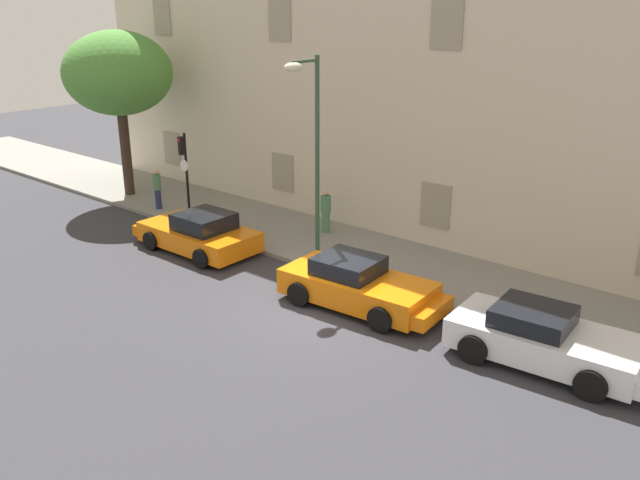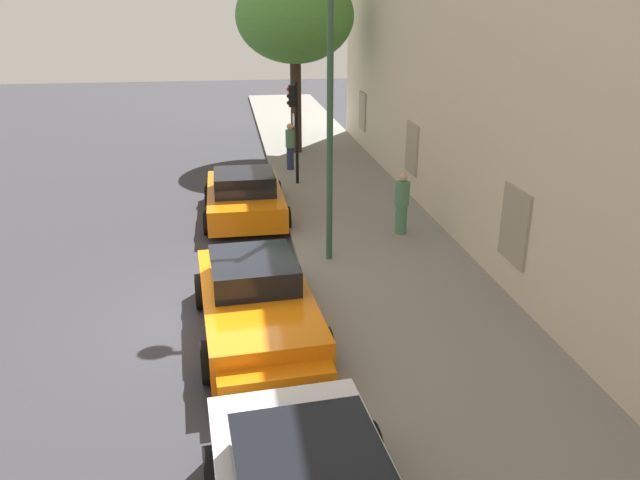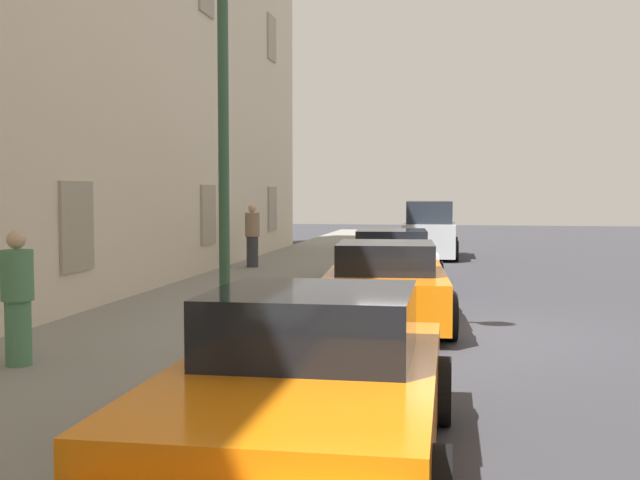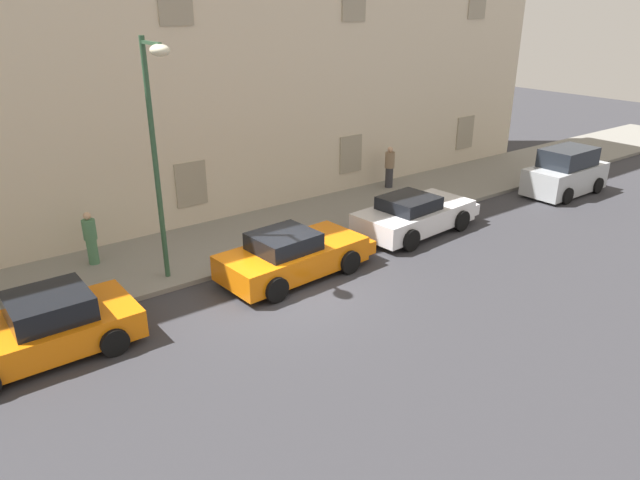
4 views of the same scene
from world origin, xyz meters
name	(u,v)px [view 2 (image 2 of 4)]	position (x,y,z in m)	size (l,w,h in m)	color
ground_plane	(217,320)	(0.00, 0.00, 0.00)	(80.00, 80.00, 0.00)	#333338
sidewalk	(412,303)	(0.00, 3.85, 0.07)	(60.00, 4.01, 0.14)	gray
sportscar_red_lead	(244,195)	(-6.22, 0.77, 0.59)	(4.55, 2.31, 1.37)	orange
sportscar_yellow_flank	(258,308)	(0.79, 0.76, 0.61)	(4.73, 2.35, 1.37)	orange
tree_near_kerb	(295,17)	(-13.43, 3.08, 5.19)	(4.39, 4.39, 6.78)	#38281E
traffic_light	(294,115)	(-8.82, 2.50, 2.37)	(0.44, 0.36, 3.27)	black
street_lamp	(311,65)	(-2.37, 2.17, 4.47)	(0.44, 1.42, 6.37)	#2D5138
pedestrian_strolling	(290,146)	(-10.69, 2.54, 0.98)	(0.35, 0.35, 1.63)	navy
pedestrian_bystander	(402,203)	(-3.75, 4.65, 0.94)	(0.52, 0.52, 1.59)	#4C7F59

